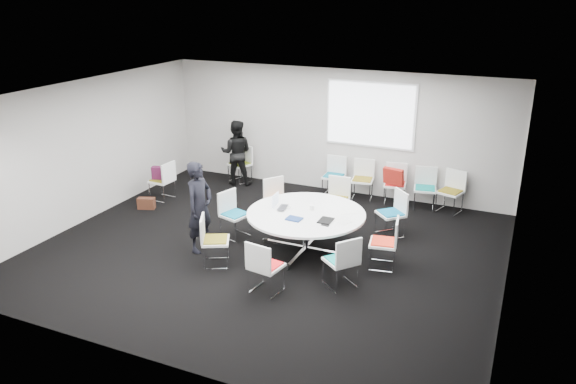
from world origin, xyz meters
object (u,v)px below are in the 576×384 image
at_px(brown_bag, 146,203).
at_px(maroon_bag, 161,173).
at_px(chair_ring_f, 215,250).
at_px(chair_back_d, 424,196).
at_px(cup, 312,208).
at_px(chair_ring_h, 341,271).
at_px(laptop, 285,208).
at_px(chair_ring_a, 383,252).
at_px(conference_table, 306,223).
at_px(chair_back_e, 450,200).
at_px(chair_ring_g, 266,276).
at_px(chair_person_back, 240,171).
at_px(chair_ring_b, 391,222).
at_px(chair_back_b, 362,187).
at_px(chair_back_a, 334,183).
at_px(chair_ring_e, 235,223).
at_px(chair_ring_d, 278,209).
at_px(person_back, 236,153).
at_px(chair_ring_c, 336,208).
at_px(chair_spare_left, 163,188).
at_px(person_main, 200,207).
at_px(chair_back_c, 394,192).

bearing_deg(brown_bag, maroon_bag, 90.91).
xyz_separation_m(chair_ring_f, chair_back_d, (2.74, 4.04, 0.00)).
bearing_deg(maroon_bag, cup, -13.56).
distance_m(chair_ring_h, laptop, 1.78).
relative_size(chair_ring_a, chair_back_d, 1.00).
distance_m(conference_table, chair_back_e, 3.59).
distance_m(chair_ring_g, maroon_bag, 4.75).
relative_size(chair_person_back, cup, 9.78).
xyz_separation_m(chair_ring_b, chair_back_b, (-1.07, 1.68, 0.00)).
height_order(chair_ring_h, chair_back_d, same).
bearing_deg(maroon_bag, chair_back_a, 28.05).
relative_size(chair_ring_b, chair_ring_g, 1.00).
xyz_separation_m(chair_ring_e, laptop, (1.04, 0.01, 0.47)).
distance_m(chair_ring_g, chair_back_d, 4.79).
bearing_deg(chair_ring_d, person_back, -96.74).
bearing_deg(chair_ring_a, cup, 71.29).
height_order(chair_back_e, laptop, chair_back_e).
bearing_deg(chair_ring_e, laptop, 106.81).
distance_m(chair_person_back, maroon_bag, 2.07).
xyz_separation_m(chair_back_b, chair_person_back, (-3.04, -0.04, 0.00)).
xyz_separation_m(cup, brown_bag, (-3.92, 0.34, -0.66)).
distance_m(chair_ring_e, chair_back_a, 3.05).
bearing_deg(chair_back_e, chair_ring_h, 92.04).
height_order(chair_back_d, laptop, chair_back_d).
bearing_deg(chair_ring_c, chair_ring_h, 108.67).
distance_m(chair_ring_b, chair_ring_d, 2.25).
bearing_deg(chair_back_b, cup, 79.65).
relative_size(chair_spare_left, chair_person_back, 1.00).
xyz_separation_m(chair_ring_a, laptop, (-1.84, 0.08, 0.47)).
bearing_deg(cup, person_main, -153.77).
bearing_deg(chair_person_back, chair_ring_d, 156.51).
relative_size(conference_table, chair_back_b, 2.38).
relative_size(chair_ring_d, chair_back_b, 1.00).
xyz_separation_m(chair_ring_h, person_main, (-2.73, 0.26, 0.55)).
height_order(chair_ring_e, person_main, person_main).
bearing_deg(chair_ring_g, cup, 97.01).
relative_size(chair_ring_e, chair_back_c, 1.00).
distance_m(chair_back_b, maroon_bag, 4.45).
bearing_deg(laptop, person_main, 111.13).
bearing_deg(chair_ring_h, brown_bag, 112.02).
distance_m(chair_back_e, brown_bag, 6.42).
relative_size(conference_table, chair_ring_f, 2.38).
bearing_deg(chair_ring_a, chair_ring_f, 102.45).
bearing_deg(brown_bag, chair_ring_b, 8.33).
height_order(conference_table, chair_ring_b, chair_ring_b).
relative_size(chair_back_a, person_main, 0.53).
bearing_deg(maroon_bag, chair_spare_left, -2.77).
height_order(chair_ring_g, maroon_bag, chair_ring_g).
xyz_separation_m(chair_ring_c, person_main, (-1.77, -2.25, 0.55)).
distance_m(chair_ring_d, chair_ring_f, 2.15).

